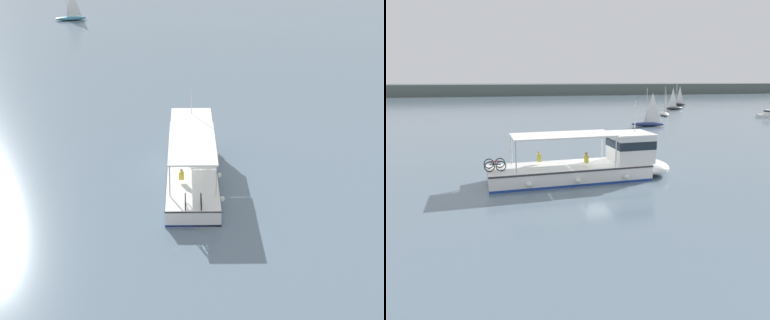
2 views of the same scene
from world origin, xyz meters
TOP-DOWN VIEW (x-y plane):
  - ground_plane at (0.00, 0.00)m, footprint 400.00×400.00m
  - ferry_main at (-0.83, -0.44)m, footprint 12.96×3.98m
  - sailboat_far_right at (50.10, 20.09)m, footprint 2.52×5.00m

SIDE VIEW (x-z plane):
  - ground_plane at x=0.00m, z-range 0.00..0.00m
  - sailboat_far_right at x=50.10m, z-range -2.16..3.24m
  - ferry_main at x=-0.83m, z-range -1.65..3.67m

